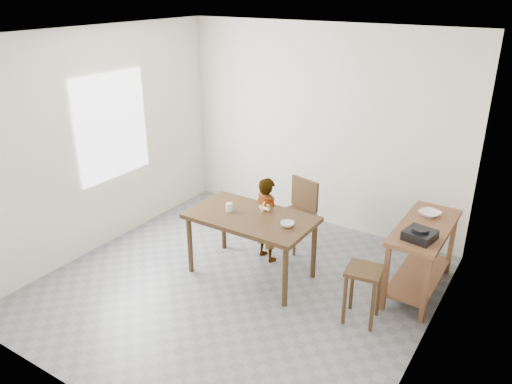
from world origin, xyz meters
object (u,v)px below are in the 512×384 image
Objects in this scene: prep_counter at (421,258)px; stool at (362,294)px; dining_table at (251,245)px; child at (267,219)px; dining_chair at (294,215)px.

prep_counter is 2.04× the size of stool.
dining_table is at bearing 174.89° from stool.
prep_counter is 1.14× the size of child.
stool is (1.39, -0.12, -0.08)m from dining_table.
prep_counter reaches higher than stool.
prep_counter is at bearing 68.05° from stool.
dining_table is 1.61× the size of dining_chair.
dining_chair reaches higher than dining_table.
dining_table is at bearing 115.43° from child.
stool is (-0.33, -0.82, -0.11)m from prep_counter.
stool is at bearing 179.30° from child.
dining_chair is at bearing -85.35° from child.
child is at bearing -91.20° from dining_chair.
prep_counter is at bearing 8.26° from dining_chair.
child reaches higher than prep_counter.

